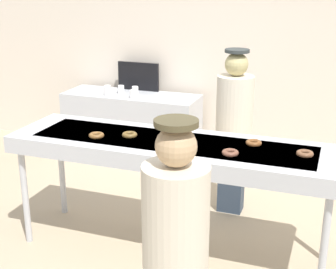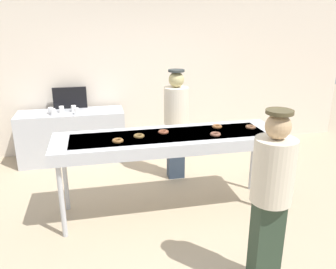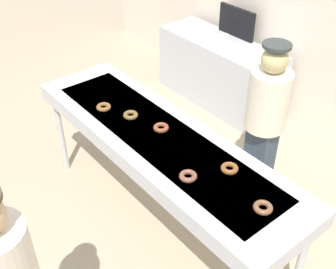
{
  "view_description": "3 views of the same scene",
  "coord_description": "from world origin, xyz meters",
  "px_view_note": "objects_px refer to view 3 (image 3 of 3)",
  "views": [
    {
      "loc": [
        1.25,
        -3.5,
        2.29
      ],
      "look_at": [
        -0.09,
        0.15,
        1.0
      ],
      "focal_mm": 51.97,
      "sensor_mm": 36.0,
      "label": 1
    },
    {
      "loc": [
        -0.84,
        -3.73,
        2.3
      ],
      "look_at": [
        0.0,
        0.08,
        0.98
      ],
      "focal_mm": 36.6,
      "sensor_mm": 36.0,
      "label": 2
    },
    {
      "loc": [
        2.13,
        -1.64,
        2.98
      ],
      "look_at": [
        -0.08,
        0.15,
        0.9
      ],
      "focal_mm": 45.08,
      "sensor_mm": 36.0,
      "label": 3
    }
  ],
  "objects_px": {
    "chocolate_donut_1": "(230,168)",
    "paper_cup_3": "(225,38)",
    "chocolate_donut_2": "(188,176)",
    "chocolate_donut_4": "(263,208)",
    "paper_cup_0": "(214,34)",
    "prep_counter": "(219,72)",
    "chocolate_donut_5": "(131,115)",
    "paper_cup_1": "(202,31)",
    "chocolate_donut_0": "(161,128)",
    "menu_display": "(237,22)",
    "worker_baker": "(265,119)",
    "paper_cup_2": "(217,44)",
    "fryer_conveyor": "(159,143)",
    "paper_cup_4": "(198,34)",
    "chocolate_donut_3": "(104,107)"
  },
  "relations": [
    {
      "from": "chocolate_donut_1",
      "to": "paper_cup_3",
      "type": "height_order",
      "value": "chocolate_donut_1"
    },
    {
      "from": "chocolate_donut_2",
      "to": "chocolate_donut_4",
      "type": "height_order",
      "value": "same"
    },
    {
      "from": "paper_cup_0",
      "to": "prep_counter",
      "type": "bearing_deg",
      "value": 1.37
    },
    {
      "from": "chocolate_donut_5",
      "to": "paper_cup_1",
      "type": "relative_size",
      "value": 1.23
    },
    {
      "from": "chocolate_donut_2",
      "to": "paper_cup_3",
      "type": "relative_size",
      "value": 1.23
    },
    {
      "from": "chocolate_donut_0",
      "to": "chocolate_donut_4",
      "type": "xyz_separation_m",
      "value": [
        1.1,
        -0.04,
        0.0
      ]
    },
    {
      "from": "chocolate_donut_1",
      "to": "paper_cup_3",
      "type": "bearing_deg",
      "value": 135.09
    },
    {
      "from": "chocolate_donut_5",
      "to": "prep_counter",
      "type": "relative_size",
      "value": 0.07
    },
    {
      "from": "paper_cup_1",
      "to": "menu_display",
      "type": "relative_size",
      "value": 0.19
    },
    {
      "from": "chocolate_donut_0",
      "to": "chocolate_donut_1",
      "type": "relative_size",
      "value": 1.0
    },
    {
      "from": "chocolate_donut_2",
      "to": "worker_baker",
      "type": "bearing_deg",
      "value": 101.02
    },
    {
      "from": "paper_cup_2",
      "to": "paper_cup_1",
      "type": "bearing_deg",
      "value": 163.11
    },
    {
      "from": "chocolate_donut_1",
      "to": "chocolate_donut_2",
      "type": "height_order",
      "value": "same"
    },
    {
      "from": "fryer_conveyor",
      "to": "paper_cup_1",
      "type": "height_order",
      "value": "fryer_conveyor"
    },
    {
      "from": "chocolate_donut_0",
      "to": "paper_cup_2",
      "type": "bearing_deg",
      "value": 122.17
    },
    {
      "from": "worker_baker",
      "to": "prep_counter",
      "type": "bearing_deg",
      "value": -33.88
    },
    {
      "from": "paper_cup_1",
      "to": "chocolate_donut_2",
      "type": "bearing_deg",
      "value": -44.8
    },
    {
      "from": "worker_baker",
      "to": "paper_cup_1",
      "type": "xyz_separation_m",
      "value": [
        -1.84,
        0.96,
        -0.03
      ]
    },
    {
      "from": "chocolate_donut_1",
      "to": "chocolate_donut_2",
      "type": "distance_m",
      "value": 0.31
    },
    {
      "from": "paper_cup_2",
      "to": "worker_baker",
      "type": "bearing_deg",
      "value": -30.23
    },
    {
      "from": "chocolate_donut_2",
      "to": "menu_display",
      "type": "distance_m",
      "value": 2.92
    },
    {
      "from": "fryer_conveyor",
      "to": "chocolate_donut_1",
      "type": "relative_size",
      "value": 21.33
    },
    {
      "from": "chocolate_donut_0",
      "to": "chocolate_donut_4",
      "type": "relative_size",
      "value": 1.0
    },
    {
      "from": "prep_counter",
      "to": "chocolate_donut_2",
      "type": "bearing_deg",
      "value": -50.02
    },
    {
      "from": "paper_cup_3",
      "to": "chocolate_donut_5",
      "type": "bearing_deg",
      "value": -67.48
    },
    {
      "from": "prep_counter",
      "to": "paper_cup_3",
      "type": "distance_m",
      "value": 0.48
    },
    {
      "from": "chocolate_donut_1",
      "to": "worker_baker",
      "type": "relative_size",
      "value": 0.08
    },
    {
      "from": "paper_cup_3",
      "to": "paper_cup_1",
      "type": "bearing_deg",
      "value": -170.11
    },
    {
      "from": "chocolate_donut_4",
      "to": "worker_baker",
      "type": "relative_size",
      "value": 0.08
    },
    {
      "from": "paper_cup_3",
      "to": "menu_display",
      "type": "height_order",
      "value": "menu_display"
    },
    {
      "from": "paper_cup_2",
      "to": "paper_cup_3",
      "type": "relative_size",
      "value": 1.0
    },
    {
      "from": "chocolate_donut_2",
      "to": "prep_counter",
      "type": "relative_size",
      "value": 0.07
    },
    {
      "from": "chocolate_donut_1",
      "to": "menu_display",
      "type": "distance_m",
      "value": 2.78
    },
    {
      "from": "chocolate_donut_1",
      "to": "chocolate_donut_0",
      "type": "bearing_deg",
      "value": -174.61
    },
    {
      "from": "paper_cup_3",
      "to": "paper_cup_4",
      "type": "bearing_deg",
      "value": -152.62
    },
    {
      "from": "fryer_conveyor",
      "to": "chocolate_donut_2",
      "type": "relative_size",
      "value": 21.33
    },
    {
      "from": "paper_cup_2",
      "to": "menu_display",
      "type": "distance_m",
      "value": 0.46
    },
    {
      "from": "paper_cup_3",
      "to": "chocolate_donut_3",
      "type": "bearing_deg",
      "value": -74.78
    },
    {
      "from": "paper_cup_1",
      "to": "paper_cup_2",
      "type": "xyz_separation_m",
      "value": [
        0.41,
        -0.12,
        0.0
      ]
    },
    {
      "from": "fryer_conveyor",
      "to": "chocolate_donut_2",
      "type": "height_order",
      "value": "chocolate_donut_2"
    },
    {
      "from": "fryer_conveyor",
      "to": "paper_cup_4",
      "type": "distance_m",
      "value": 2.32
    },
    {
      "from": "paper_cup_0",
      "to": "chocolate_donut_4",
      "type": "bearing_deg",
      "value": -38.47
    },
    {
      "from": "paper_cup_3",
      "to": "chocolate_donut_4",
      "type": "bearing_deg",
      "value": -40.9
    },
    {
      "from": "chocolate_donut_2",
      "to": "chocolate_donut_3",
      "type": "distance_m",
      "value": 1.13
    },
    {
      "from": "chocolate_donut_3",
      "to": "paper_cup_2",
      "type": "distance_m",
      "value": 1.96
    },
    {
      "from": "fryer_conveyor",
      "to": "paper_cup_4",
      "type": "height_order",
      "value": "fryer_conveyor"
    },
    {
      "from": "paper_cup_0",
      "to": "worker_baker",
      "type": "bearing_deg",
      "value": -31.11
    },
    {
      "from": "chocolate_donut_0",
      "to": "chocolate_donut_3",
      "type": "xyz_separation_m",
      "value": [
        -0.56,
        -0.19,
        0.0
      ]
    },
    {
      "from": "paper_cup_3",
      "to": "menu_display",
      "type": "distance_m",
      "value": 0.28
    },
    {
      "from": "menu_display",
      "to": "chocolate_donut_3",
      "type": "bearing_deg",
      "value": -74.96
    }
  ]
}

